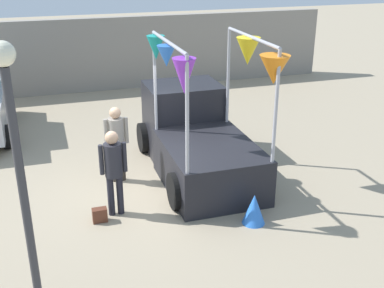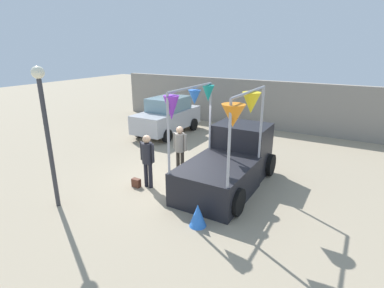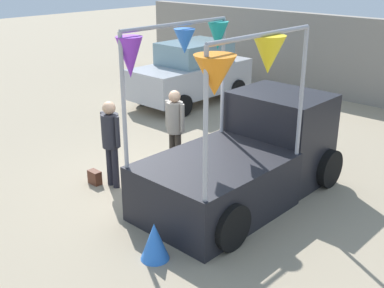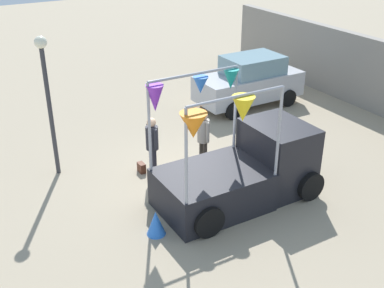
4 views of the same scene
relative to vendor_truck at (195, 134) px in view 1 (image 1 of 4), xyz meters
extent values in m
plane|color=gray|center=(-1.51, -0.87, -0.87)|extent=(60.00, 60.00, 0.00)
cube|color=black|center=(-0.01, -1.01, -0.37)|extent=(1.90, 2.60, 1.00)
cube|color=black|center=(-0.01, 0.99, 0.03)|extent=(1.80, 1.40, 1.80)
cube|color=#8CB2C6|center=(-0.01, 0.99, 0.48)|extent=(1.76, 1.37, 0.60)
cylinder|color=black|center=(-0.96, 1.34, -0.49)|extent=(0.22, 0.76, 0.76)
cylinder|color=black|center=(0.94, 1.34, -0.49)|extent=(0.22, 0.76, 0.76)
cylinder|color=black|center=(-0.96, -1.71, -0.49)|extent=(0.22, 0.76, 0.76)
cylinder|color=black|center=(0.94, -1.71, -0.49)|extent=(0.22, 0.76, 0.76)
cylinder|color=#A5A5AD|center=(-0.88, 0.21, 1.24)|extent=(0.07, 0.07, 2.21)
cylinder|color=#A5A5AD|center=(0.86, 0.21, 1.24)|extent=(0.07, 0.07, 2.21)
cylinder|color=#A5A5AD|center=(-0.88, -2.23, 1.24)|extent=(0.07, 0.07, 2.21)
cylinder|color=#A5A5AD|center=(0.86, -2.23, 1.24)|extent=(0.07, 0.07, 2.21)
cylinder|color=#A5A5AD|center=(-0.88, -1.01, 2.34)|extent=(0.07, 2.44, 0.07)
cylinder|color=#A5A5AD|center=(0.86, -1.01, 2.34)|extent=(0.07, 2.44, 0.07)
cone|color=purple|center=(-0.88, -2.06, 1.93)|extent=(0.56, 0.56, 0.64)
cone|color=orange|center=(0.86, -2.06, 1.92)|extent=(0.79, 0.79, 0.55)
cone|color=blue|center=(-0.88, -0.84, 2.04)|extent=(0.53, 0.53, 0.42)
cone|color=yellow|center=(0.86, -0.84, 2.03)|extent=(0.64, 0.64, 0.57)
cone|color=teal|center=(-0.88, 0.04, 2.04)|extent=(0.55, 0.55, 0.51)
cylinder|color=black|center=(-4.33, 5.12, -0.55)|extent=(0.18, 0.64, 0.64)
cylinder|color=black|center=(-4.33, 2.62, -0.55)|extent=(0.18, 0.64, 0.64)
cylinder|color=black|center=(-2.24, -1.58, -0.45)|extent=(0.13, 0.13, 0.83)
cylinder|color=black|center=(-2.06, -1.58, -0.45)|extent=(0.13, 0.13, 0.83)
cylinder|color=#26262D|center=(-2.15, -1.58, 0.29)|extent=(0.34, 0.34, 0.66)
sphere|color=tan|center=(-2.15, -1.58, 0.75)|extent=(0.25, 0.25, 0.25)
cylinder|color=#26262D|center=(-2.37, -1.58, 0.33)|extent=(0.09, 0.09, 0.59)
cylinder|color=#26262D|center=(-1.93, -1.58, 0.33)|extent=(0.09, 0.09, 0.59)
cylinder|color=#2D2823|center=(-1.94, -0.14, -0.46)|extent=(0.13, 0.13, 0.83)
cylinder|color=#2D2823|center=(-1.76, -0.14, -0.46)|extent=(0.13, 0.13, 0.83)
cylinder|color=gray|center=(-1.85, -0.14, 0.29)|extent=(0.34, 0.34, 0.66)
sphere|color=tan|center=(-1.85, -0.14, 0.74)|extent=(0.25, 0.25, 0.25)
cylinder|color=gray|center=(-2.07, -0.14, 0.32)|extent=(0.09, 0.09, 0.59)
cylinder|color=gray|center=(-1.63, -0.14, 0.32)|extent=(0.09, 0.09, 0.59)
cube|color=#592D1E|center=(-2.50, -1.78, -0.73)|extent=(0.28, 0.16, 0.28)
cylinder|color=#333338|center=(-3.66, -3.82, 0.91)|extent=(0.12, 0.12, 3.56)
sphere|color=#F2EDCC|center=(-3.66, -3.82, 2.85)|extent=(0.32, 0.32, 0.32)
cube|color=gray|center=(-1.51, 7.52, 0.43)|extent=(18.00, 0.36, 2.60)
cone|color=blue|center=(0.30, -2.71, -0.57)|extent=(0.57, 0.57, 0.60)
camera|label=1|loc=(-3.22, -9.94, 4.03)|focal=45.00mm
camera|label=2|loc=(3.48, -8.47, 3.47)|focal=28.00mm
camera|label=3|loc=(4.94, -6.81, 3.35)|focal=45.00mm
camera|label=4|loc=(8.48, -6.54, 5.85)|focal=45.00mm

